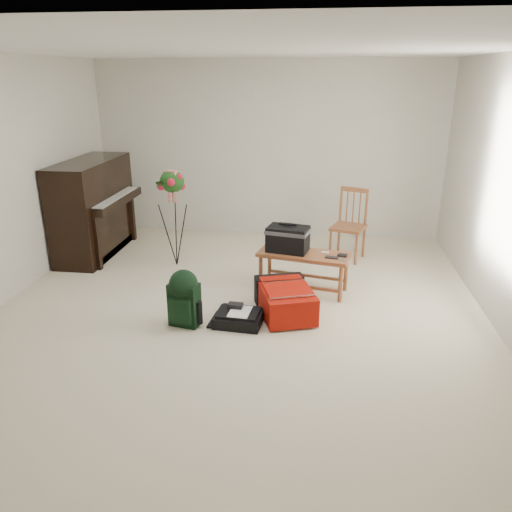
# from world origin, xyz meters

# --- Properties ---
(floor) EXTENTS (5.00, 5.50, 0.01)m
(floor) POSITION_xyz_m (0.00, 0.00, 0.00)
(floor) COLOR beige
(floor) RESTS_ON ground
(ceiling) EXTENTS (5.00, 5.50, 0.01)m
(ceiling) POSITION_xyz_m (0.00, 0.00, 2.50)
(ceiling) COLOR white
(ceiling) RESTS_ON wall_back
(wall_back) EXTENTS (5.00, 0.04, 2.50)m
(wall_back) POSITION_xyz_m (0.00, 2.75, 1.25)
(wall_back) COLOR beige
(wall_back) RESTS_ON floor
(piano) EXTENTS (0.71, 1.50, 1.25)m
(piano) POSITION_xyz_m (-2.19, 1.60, 0.60)
(piano) COLOR black
(piano) RESTS_ON floor
(bench) EXTENTS (1.06, 0.60, 0.77)m
(bench) POSITION_xyz_m (0.50, 0.69, 0.54)
(bench) COLOR brown
(bench) RESTS_ON floor
(dining_chair) EXTENTS (0.51, 0.51, 0.92)m
(dining_chair) POSITION_xyz_m (1.16, 1.82, 0.45)
(dining_chair) COLOR brown
(dining_chair) RESTS_ON floor
(red_suitcase) EXTENTS (0.69, 0.85, 0.31)m
(red_suitcase) POSITION_xyz_m (0.48, 0.11, 0.16)
(red_suitcase) COLOR red
(red_suitcase) RESTS_ON floor
(black_duffel) EXTENTS (0.48, 0.39, 0.19)m
(black_duffel) POSITION_xyz_m (0.04, -0.20, 0.07)
(black_duffel) COLOR black
(black_duffel) RESTS_ON floor
(green_backpack) EXTENTS (0.32, 0.29, 0.57)m
(green_backpack) POSITION_xyz_m (-0.47, -0.28, 0.31)
(green_backpack) COLOR black
(green_backpack) RESTS_ON floor
(flower_stand) EXTENTS (0.50, 0.50, 1.25)m
(flower_stand) POSITION_xyz_m (-1.00, 1.28, 0.61)
(flower_stand) COLOR black
(flower_stand) RESTS_ON floor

